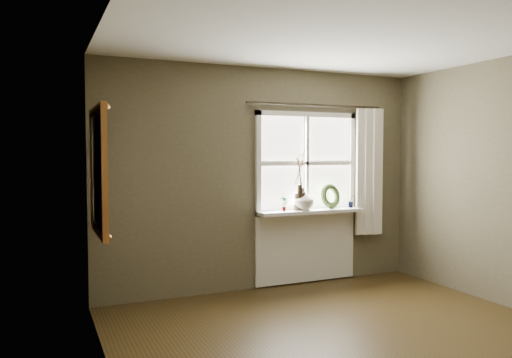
{
  "coord_description": "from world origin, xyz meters",
  "views": [
    {
      "loc": [
        -2.46,
        -3.09,
        1.61
      ],
      "look_at": [
        -0.42,
        1.55,
        1.34
      ],
      "focal_mm": 35.0,
      "sensor_mm": 36.0,
      "label": 1
    }
  ],
  "objects": [
    {
      "name": "wall_left",
      "position": [
        -2.05,
        0.0,
        1.3
      ],
      "size": [
        0.1,
        4.5,
        2.6
      ],
      "primitive_type": "cube",
      "color": "brown",
      "rests_on": "ground"
    },
    {
      "name": "dark_jug",
      "position": [
        0.4,
        2.12,
        1.02
      ],
      "size": [
        0.17,
        0.17,
        0.21
      ],
      "primitive_type": "cylinder",
      "rotation": [
        0.0,
        0.0,
        0.26
      ],
      "color": "black",
      "rests_on": "window_sill"
    },
    {
      "name": "wall_back",
      "position": [
        0.0,
        2.3,
        1.3
      ],
      "size": [
        4.0,
        0.1,
        2.6
      ],
      "primitive_type": "cube",
      "color": "brown",
      "rests_on": "ground"
    },
    {
      "name": "cream_vase",
      "position": [
        0.45,
        2.12,
        1.05
      ],
      "size": [
        0.26,
        0.26,
        0.27
      ],
      "primitive_type": "imported",
      "rotation": [
        0.0,
        0.0,
        -0.02
      ],
      "color": "beige",
      "rests_on": "window_sill"
    },
    {
      "name": "ceiling",
      "position": [
        0.0,
        0.0,
        2.6
      ],
      "size": [
        4.5,
        4.5,
        0.0
      ],
      "primitive_type": "plane",
      "color": "silver",
      "rests_on": "ground"
    },
    {
      "name": "curtain_rod",
      "position": [
        0.65,
        2.17,
        2.18
      ],
      "size": [
        1.84,
        0.03,
        0.03
      ],
      "primitive_type": "cylinder",
      "rotation": [
        0.0,
        1.57,
        0.0
      ],
      "color": "black",
      "rests_on": "wall_back"
    },
    {
      "name": "floor",
      "position": [
        0.0,
        0.0,
        0.0
      ],
      "size": [
        4.5,
        4.5,
        0.0
      ],
      "primitive_type": "plane",
      "color": "#352610",
      "rests_on": "ground"
    },
    {
      "name": "curtain",
      "position": [
        1.39,
        2.13,
        1.37
      ],
      "size": [
        0.36,
        0.12,
        1.59
      ],
      "primitive_type": "cube",
      "color": "beige",
      "rests_on": "wall_back"
    },
    {
      "name": "potted_plant_right",
      "position": [
        1.13,
        2.12,
        1.0
      ],
      "size": [
        0.11,
        0.1,
        0.16
      ],
      "primitive_type": "imported",
      "rotation": [
        0.0,
        0.0,
        0.34
      ],
      "color": "#2F431D",
      "rests_on": "window_sill"
    },
    {
      "name": "window_sill",
      "position": [
        0.55,
        2.12,
        0.9
      ],
      "size": [
        1.36,
        0.26,
        0.04
      ],
      "primitive_type": "cube",
      "color": "silver",
      "rests_on": "wall_back"
    },
    {
      "name": "window_frame",
      "position": [
        0.55,
        2.23,
        1.48
      ],
      "size": [
        1.36,
        0.06,
        1.24
      ],
      "color": "silver",
      "rests_on": "wall_back"
    },
    {
      "name": "window_apron",
      "position": [
        0.55,
        2.23,
        0.46
      ],
      "size": [
        1.36,
        0.04,
        0.88
      ],
      "primitive_type": "cube",
      "color": "silver",
      "rests_on": "ground"
    },
    {
      "name": "gilt_mirror",
      "position": [
        -1.96,
        1.57,
        1.45
      ],
      "size": [
        0.1,
        0.97,
        1.16
      ],
      "color": "white",
      "rests_on": "wall_left"
    },
    {
      "name": "potted_plant_left",
      "position": [
        0.19,
        2.12,
        1.01
      ],
      "size": [
        0.1,
        0.08,
        0.18
      ],
      "primitive_type": "imported",
      "rotation": [
        0.0,
        0.0,
        0.16
      ],
      "color": "#2F431D",
      "rests_on": "window_sill"
    },
    {
      "name": "wreath",
      "position": [
        0.85,
        2.16,
        1.04
      ],
      "size": [
        0.34,
        0.21,
        0.32
      ],
      "primitive_type": "torus",
      "rotation": [
        1.36,
        0.0,
        0.26
      ],
      "color": "#2F431D",
      "rests_on": "window_sill"
    }
  ]
}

